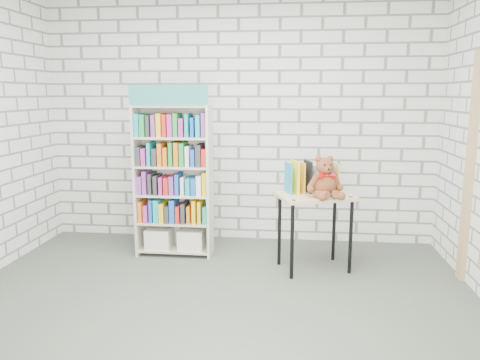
# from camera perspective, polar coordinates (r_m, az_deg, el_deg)

# --- Properties ---
(ground) EXTENTS (4.50, 4.50, 0.00)m
(ground) POSITION_cam_1_polar(r_m,az_deg,el_deg) (3.89, -3.58, -15.87)
(ground) COLOR #464E42
(ground) RESTS_ON ground
(room_shell) EXTENTS (4.52, 4.02, 2.81)m
(room_shell) POSITION_cam_1_polar(r_m,az_deg,el_deg) (3.48, -3.92, 11.45)
(room_shell) COLOR silver
(room_shell) RESTS_ON ground
(bookshelf) EXTENTS (0.81, 0.31, 1.81)m
(bookshelf) POSITION_cam_1_polar(r_m,az_deg,el_deg) (5.02, -8.05, 0.10)
(bookshelf) COLOR beige
(bookshelf) RESTS_ON ground
(display_table) EXTENTS (0.83, 0.70, 0.76)m
(display_table) POSITION_cam_1_polar(r_m,az_deg,el_deg) (4.62, 9.13, -3.05)
(display_table) COLOR #DCBB84
(display_table) RESTS_ON ground
(table_books) EXTENTS (0.54, 0.37, 0.29)m
(table_books) POSITION_cam_1_polar(r_m,az_deg,el_deg) (4.67, 8.69, 0.28)
(table_books) COLOR teal
(table_books) RESTS_ON display_table
(teddy_bear) EXTENTS (0.36, 0.35, 0.39)m
(teddy_bear) POSITION_cam_1_polar(r_m,az_deg,el_deg) (4.49, 10.32, -0.08)
(teddy_bear) COLOR brown
(teddy_bear) RESTS_ON display_table
(door_trim) EXTENTS (0.05, 0.12, 2.10)m
(door_trim) POSITION_cam_1_polar(r_m,az_deg,el_deg) (4.71, 26.21, 1.19)
(door_trim) COLOR tan
(door_trim) RESTS_ON ground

